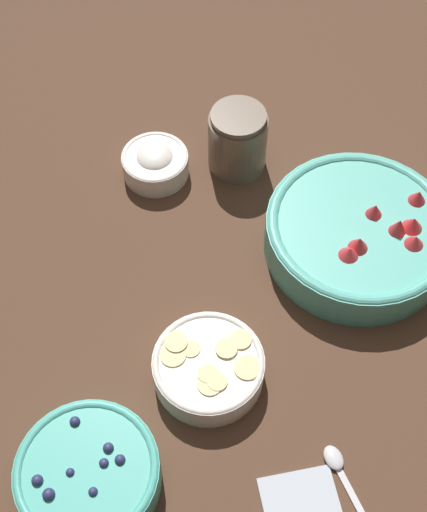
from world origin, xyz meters
The scene contains 7 objects.
ground_plane centered at (0.00, 0.00, 0.00)m, with size 4.00×4.00×0.00m, color #4C3323.
bowl_strawberries centered at (-0.14, 0.11, 0.04)m, with size 0.26×0.26×0.08m.
bowl_blueberries centered at (0.25, -0.20, 0.03)m, with size 0.17×0.17×0.06m.
bowl_bananas centered at (0.09, -0.08, 0.03)m, with size 0.14×0.14×0.05m.
bowl_cream centered at (-0.24, -0.21, 0.03)m, with size 0.10×0.10×0.05m.
jar_chocolate centered at (-0.28, -0.08, 0.05)m, with size 0.09×0.09×0.11m.
spoon centered at (0.20, 0.10, 0.00)m, with size 0.13×0.08×0.01m.
Camera 1 is at (0.47, -0.02, 0.86)m, focal length 50.00 mm.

